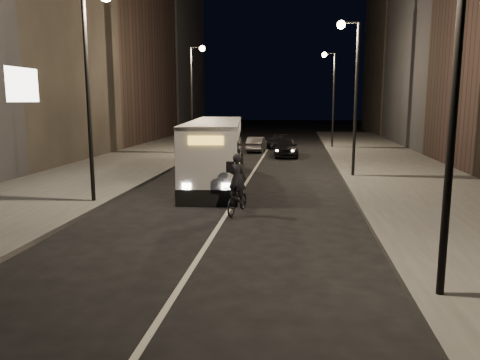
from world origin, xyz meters
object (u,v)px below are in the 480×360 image
(streetlight_right_near, at_px, (444,37))
(car_near, at_px, (286,147))
(streetlight_right_far, at_px, (331,87))
(car_far, at_px, (278,141))
(city_bus, at_px, (216,149))
(car_mid, at_px, (257,144))
(cyclist_on_bicycle, at_px, (237,194))
(streetlight_left_far, at_px, (195,85))
(streetlight_right_mid, at_px, (352,78))
(streetlight_left_near, at_px, (93,69))

(streetlight_right_near, height_order, car_near, streetlight_right_near)
(streetlight_right_far, xyz_separation_m, car_far, (-4.53, 0.36, -4.79))
(city_bus, xyz_separation_m, car_mid, (0.80, 14.96, -1.11))
(cyclist_on_bicycle, bearing_deg, city_bus, 118.60)
(streetlight_left_far, bearing_deg, car_far, 46.07)
(streetlight_right_mid, xyz_separation_m, streetlight_right_far, (0.00, 16.00, 0.00))
(streetlight_left_near, distance_m, car_far, 25.58)
(city_bus, height_order, car_mid, city_bus)
(streetlight_right_mid, xyz_separation_m, city_bus, (-6.93, -2.07, -3.64))
(streetlight_left_near, xyz_separation_m, car_far, (6.13, 24.36, -4.79))
(car_near, bearing_deg, streetlight_right_near, -86.09)
(streetlight_right_near, xyz_separation_m, cyclist_on_bicycle, (-4.93, 7.16, -4.60))
(city_bus, distance_m, car_mid, 15.02)
(streetlight_right_mid, height_order, city_bus, streetlight_right_mid)
(city_bus, bearing_deg, car_mid, 80.71)
(car_near, bearing_deg, city_bus, -109.81)
(cyclist_on_bicycle, xyz_separation_m, car_near, (1.28, 18.51, -0.02))
(streetlight_right_near, bearing_deg, car_far, 97.97)
(streetlight_left_far, xyz_separation_m, cyclist_on_bicycle, (5.73, -18.84, -4.60))
(cyclist_on_bicycle, height_order, car_near, cyclist_on_bicycle)
(streetlight_left_far, xyz_separation_m, car_near, (7.02, -0.33, -4.62))
(city_bus, xyz_separation_m, car_far, (2.40, 18.44, -1.15))
(streetlight_left_far, bearing_deg, car_mid, 32.52)
(streetlight_left_near, relative_size, car_mid, 2.17)
(streetlight_right_near, bearing_deg, streetlight_right_far, 90.00)
(streetlight_right_mid, relative_size, streetlight_right_far, 1.00)
(cyclist_on_bicycle, bearing_deg, car_near, 98.18)
(city_bus, height_order, car_far, city_bus)
(car_mid, bearing_deg, streetlight_right_near, 104.69)
(streetlight_right_far, distance_m, streetlight_left_near, 26.26)
(streetlight_right_mid, distance_m, car_mid, 15.04)
(streetlight_right_near, relative_size, car_near, 1.87)
(cyclist_on_bicycle, xyz_separation_m, car_mid, (-1.20, 21.73, -0.14))
(streetlight_right_mid, xyz_separation_m, cyclist_on_bicycle, (-4.93, -8.84, -4.60))
(streetlight_right_far, bearing_deg, car_far, 175.40)
(car_far, bearing_deg, cyclist_on_bicycle, -84.05)
(streetlight_right_mid, distance_m, city_bus, 8.10)
(city_bus, distance_m, cyclist_on_bicycle, 7.12)
(car_near, height_order, car_mid, car_near)
(streetlight_right_near, bearing_deg, city_bus, 116.46)
(cyclist_on_bicycle, bearing_deg, streetlight_right_far, 90.91)
(streetlight_right_near, bearing_deg, streetlight_right_mid, 90.00)
(streetlight_right_near, height_order, streetlight_left_far, same)
(city_bus, bearing_deg, streetlight_left_far, 100.95)
(cyclist_on_bicycle, bearing_deg, car_far, 101.24)
(streetlight_right_far, relative_size, car_mid, 2.17)
(streetlight_right_far, relative_size, car_far, 2.07)
(streetlight_right_mid, bearing_deg, streetlight_left_near, -143.12)
(streetlight_left_far, distance_m, car_far, 10.05)
(streetlight_right_far, xyz_separation_m, car_near, (-3.65, -6.33, -4.62))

